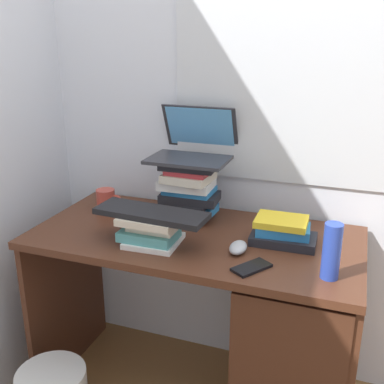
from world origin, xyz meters
TOP-DOWN VIEW (x-y plane):
  - wall_back at (0.00, 0.35)m, footprint 6.00×0.06m
  - wall_left at (-0.82, 0.00)m, footprint 0.05×6.00m
  - desk at (0.32, -0.02)m, footprint 1.27×0.62m
  - book_stack_tall at (-0.08, 0.15)m, footprint 0.25×0.20m
  - book_stack_keyboard_riser at (-0.12, -0.13)m, footprint 0.22×0.19m
  - book_stack_side at (0.33, 0.04)m, footprint 0.24×0.16m
  - laptop at (-0.08, 0.21)m, footprint 0.32×0.30m
  - keyboard at (-0.12, -0.13)m, footprint 0.43×0.17m
  - computer_mouse at (0.20, -0.09)m, footprint 0.06×0.10m
  - mug at (-0.45, 0.11)m, footprint 0.12×0.08m
  - water_bottle at (0.52, -0.17)m, footprint 0.06×0.06m
  - cell_phone at (0.27, -0.20)m, footprint 0.13×0.15m

SIDE VIEW (x-z plane):
  - desk at x=0.32m, z-range 0.03..0.80m
  - cell_phone at x=0.27m, z-range 0.77..0.78m
  - computer_mouse at x=0.20m, z-range 0.77..0.80m
  - book_stack_side at x=0.33m, z-range 0.77..0.86m
  - mug at x=-0.45m, z-range 0.77..0.86m
  - book_stack_keyboard_riser at x=-0.12m, z-range 0.77..0.88m
  - water_bottle at x=0.52m, z-range 0.77..0.96m
  - keyboard at x=-0.12m, z-range 0.88..0.90m
  - book_stack_tall at x=-0.08m, z-range 0.77..1.02m
  - laptop at x=-0.08m, z-range 0.97..1.17m
  - wall_left at x=-0.82m, z-range 0.00..2.60m
  - wall_back at x=0.00m, z-range 0.00..2.60m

